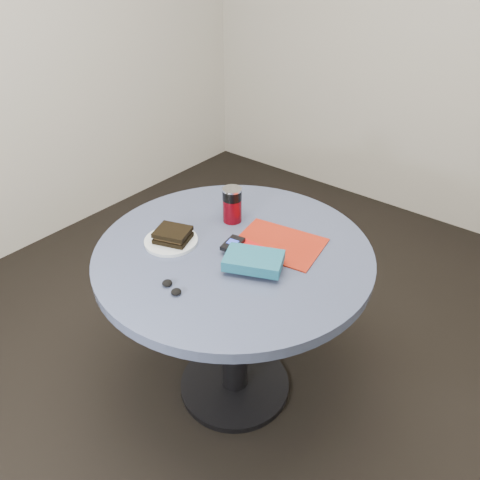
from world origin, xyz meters
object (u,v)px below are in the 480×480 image
Objects in this scene: plate at (171,241)px; novel at (254,260)px; magazine at (279,244)px; headphones at (172,287)px; pepper_grinder at (231,202)px; sandwich at (173,235)px; mp3_player at (233,244)px; table at (234,284)px; red_book at (254,254)px; soda_can at (232,205)px.

plate is 0.34m from novel.
magazine is (0.31, 0.24, -0.00)m from plate.
magazine is 0.44m from headphones.
pepper_grinder is 0.30m from magazine.
sandwich is 0.31m from pepper_grinder.
mp3_player is (0.18, -0.21, -0.02)m from pepper_grinder.
novel reaches higher than table.
table is 6.33× the size of red_book.
table is 0.19m from mp3_player.
sandwich is 0.27m from soda_can.
soda_can is 1.50× the size of headphones.
table is 10.70× the size of headphones.
novel is at bearing -21.81° from table.
sandwich is 1.58× the size of headphones.
headphones is at bearing -71.25° from pepper_grinder.
pepper_grinder is 0.40m from novel.
table is at bearing 133.83° from novel.
novel is at bearing -93.49° from magazine.
pepper_grinder is 0.28m from mp3_player.
plate is at bearing -159.32° from red_book.
table is 12.12× the size of pepper_grinder.
novel is (0.31, -0.25, -0.00)m from pepper_grinder.
plate is at bearing -151.23° from table.
soda_can is 0.89× the size of red_book.
magazine is (0.31, 0.23, -0.03)m from sandwich.
red_book is (0.09, 0.01, 0.18)m from table.
soda_can is at bearing 145.52° from red_book.
plate is 1.39× the size of soda_can.
mp3_player is (0.00, -0.01, 0.19)m from table.
plate is 0.03m from sandwich.
mp3_player is at bearing -67.83° from table.
pepper_grinder is at bearing 86.70° from sandwich.
mp3_player is 1.08× the size of headphones.
pepper_grinder is 0.52× the size of red_book.
soda_can is at bearing -47.00° from pepper_grinder.
sandwich reaches higher than plate.
novel is at bearing 9.53° from sandwich.
mp3_player reaches higher than magazine.
table is 0.29m from plate.
pepper_grinder is at bearing 108.75° from headphones.
soda_can is (0.07, 0.25, 0.04)m from sandwich.
sandwich reaches higher than table.
red_book is at bearing -33.06° from soda_can.
plate is 0.39m from magazine.
novel is at bearing -39.50° from pepper_grinder.
plate is 1.32× the size of sandwich.
red_book and headphones have the same top height.
sandwich is 0.22m from mp3_player.
magazine is at bearing 78.11° from red_book.
headphones reaches higher than plate.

